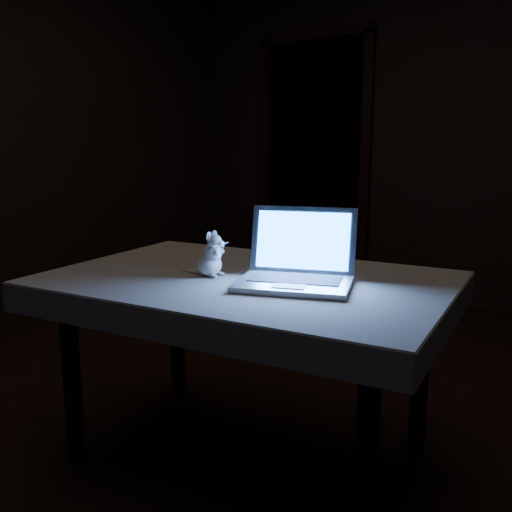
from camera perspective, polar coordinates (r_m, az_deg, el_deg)
The scene contains 7 objects.
floor at distance 2.61m, azimuth -2.21°, elevation -16.62°, with size 5.00×5.00×0.00m, color black.
back_wall at distance 4.53m, azimuth 18.28°, elevation 11.78°, with size 4.50×0.04×2.60m, color black.
doorway at distance 4.99m, azimuth 5.91°, elevation 9.49°, with size 1.06×0.36×2.13m, color black, non-canonical shape.
table at distance 2.23m, azimuth -0.84°, elevation -11.36°, with size 1.35×0.87×0.72m, color black, non-canonical shape.
tablecloth at distance 2.08m, azimuth -0.48°, elevation -3.75°, with size 1.46×0.98×0.10m, color #BCAF9D, non-canonical shape.
laptop at distance 1.94m, azimuth 3.82°, elevation 0.67°, with size 0.39×0.34×0.26m, color #A6A6AB, non-canonical shape.
plush_mouse at distance 2.12m, azimuth -4.66°, elevation 0.23°, with size 0.12×0.12×0.17m, color white, non-canonical shape.
Camera 1 is at (1.45, -1.79, 1.23)m, focal length 40.00 mm.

